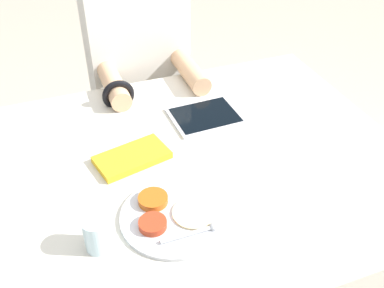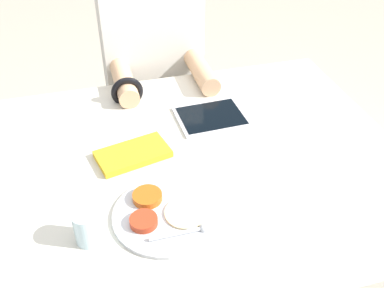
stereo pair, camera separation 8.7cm
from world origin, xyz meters
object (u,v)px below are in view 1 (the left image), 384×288
object	(u,v)px
person_diner	(141,94)
drinking_glass	(97,234)
thali_tray	(173,215)
tablet_device	(205,116)
red_notebook	(132,158)

from	to	relation	value
person_diner	drinking_glass	distance (m)	0.95
thali_tray	tablet_device	size ratio (longest dim) A/B	1.19
tablet_device	thali_tray	bearing A→B (deg)	-122.27
red_notebook	tablet_device	distance (m)	0.31
tablet_device	drinking_glass	bearing A→B (deg)	-136.44
thali_tray	person_diner	size ratio (longest dim) A/B	0.22
thali_tray	red_notebook	size ratio (longest dim) A/B	1.20
person_diner	drinking_glass	bearing A→B (deg)	-110.62
thali_tray	tablet_device	world-z (taller)	thali_tray
thali_tray	red_notebook	distance (m)	0.25
thali_tray	person_diner	bearing A→B (deg)	80.69
thali_tray	drinking_glass	distance (m)	0.19
thali_tray	drinking_glass	xyz separation A→B (m)	(-0.19, -0.03, 0.03)
thali_tray	red_notebook	bearing A→B (deg)	98.45
drinking_glass	person_diner	bearing A→B (deg)	69.38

